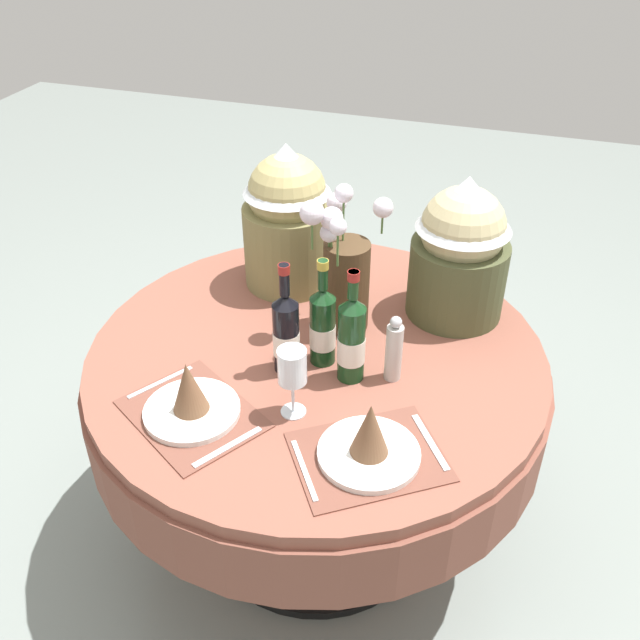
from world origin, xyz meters
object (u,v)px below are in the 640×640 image
wine_bottle_rear (323,325)px  gift_tub_back_left (288,212)px  pepper_mill (394,350)px  place_setting_right (369,443)px  dining_table (317,389)px  wine_bottle_left (286,332)px  wine_bottle_right (351,339)px  place_setting_left (191,400)px  gift_tub_back_right (461,244)px  wine_glass_right (292,368)px  flower_vase (344,271)px

wine_bottle_rear → gift_tub_back_left: (-0.23, 0.36, 0.13)m
pepper_mill → gift_tub_back_left: 0.59m
place_setting_right → wine_bottle_rear: size_ratio=1.36×
dining_table → wine_bottle_left: bearing=-116.6°
wine_bottle_left → pepper_mill: 0.28m
wine_bottle_right → pepper_mill: (0.11, 0.03, -0.03)m
pepper_mill → place_setting_left: bearing=-146.3°
pepper_mill → wine_bottle_rear: bearing=176.0°
gift_tub_back_right → place_setting_right: bearing=-97.7°
dining_table → wine_glass_right: 0.39m
flower_vase → pepper_mill: (0.19, -0.19, -0.09)m
place_setting_right → wine_glass_right: 0.25m
wine_glass_right → pepper_mill: bearing=45.6°
wine_bottle_left → wine_glass_right: wine_bottle_left is taller
wine_bottle_right → wine_glass_right: 0.20m
wine_glass_right → gift_tub_back_right: 0.65m
wine_bottle_left → wine_bottle_right: (0.17, 0.02, 0.01)m
place_setting_right → wine_bottle_right: bearing=114.1°
pepper_mill → gift_tub_back_right: size_ratio=0.45×
dining_table → flower_vase: bearing=75.2°
wine_bottle_rear → pepper_mill: (0.20, -0.01, -0.03)m
wine_bottle_left → wine_bottle_right: size_ratio=0.99×
wine_bottle_rear → gift_tub_back_right: (0.30, 0.35, 0.11)m
place_setting_left → wine_bottle_left: wine_bottle_left is taller
wine_bottle_rear → gift_tub_back_right: 0.47m
place_setting_left → flower_vase: 0.56m
gift_tub_back_right → flower_vase: bearing=-150.3°
wine_bottle_rear → wine_bottle_left: bearing=-142.8°
gift_tub_back_left → wine_bottle_right: bearing=-51.9°
wine_bottle_left → wine_glass_right: bearing=-65.0°
wine_bottle_right → wine_bottle_rear: 0.10m
wine_bottle_right → place_setting_left: bearing=-141.8°
place_setting_left → gift_tub_back_right: gift_tub_back_right is taller
place_setting_left → wine_bottle_rear: 0.40m
dining_table → place_setting_left: bearing=-121.5°
wine_bottle_right → wine_glass_right: (-0.10, -0.18, 0.02)m
place_setting_right → wine_bottle_right: (-0.12, 0.27, 0.08)m
wine_bottle_rear → wine_glass_right: (-0.01, -0.22, 0.02)m
wine_bottle_left → wine_glass_right: (0.07, -0.16, 0.02)m
wine_glass_right → gift_tub_back_right: gift_tub_back_right is taller
wine_bottle_left → wine_bottle_rear: 0.10m
gift_tub_back_right → wine_bottle_rear: bearing=-131.0°
wine_bottle_rear → place_setting_left: bearing=-128.3°
flower_vase → pepper_mill: bearing=-45.2°
place_setting_right → gift_tub_back_left: (-0.44, 0.68, 0.20)m
place_setting_left → wine_glass_right: bearing=19.8°
wine_bottle_rear → gift_tub_back_right: size_ratio=0.72×
wine_bottle_rear → gift_tub_back_left: 0.45m
place_setting_right → wine_glass_right: bearing=157.2°
place_setting_right → wine_bottle_left: 0.39m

